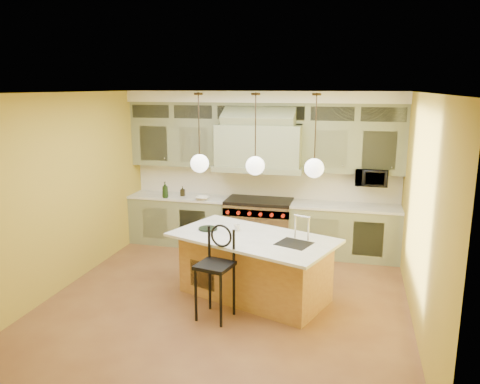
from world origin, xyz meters
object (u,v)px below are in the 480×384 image
(range, at_px, (259,224))
(counter_stool, at_px, (216,266))
(microwave, at_px, (371,177))
(kitchen_island, at_px, (255,265))

(range, bearing_deg, counter_stool, -90.08)
(microwave, bearing_deg, counter_stool, -124.83)
(counter_stool, xyz_separation_m, microwave, (1.95, 2.81, 0.74))
(kitchen_island, distance_m, microwave, 2.80)
(kitchen_island, bearing_deg, microwave, 72.74)
(counter_stool, bearing_deg, kitchen_island, 75.75)
(kitchen_island, xyz_separation_m, microwave, (1.60, 2.08, 0.98))
(kitchen_island, relative_size, microwave, 4.70)
(range, height_order, counter_stool, counter_stool)
(range, relative_size, kitchen_island, 0.47)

